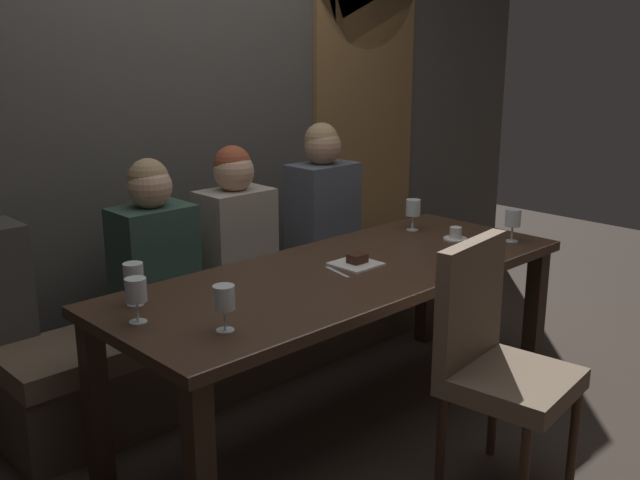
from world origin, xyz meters
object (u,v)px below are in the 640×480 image
diner_bearded (235,226)px  wine_glass_far_right (136,292)px  chair_near_side (494,352)px  fork_on_table (337,272)px  wine_glass_near_left (224,300)px  dining_table (345,288)px  wine_glass_end_right (413,209)px  diner_far_end (323,204)px  wine_glass_end_left (513,219)px  wine_glass_far_left (134,275)px  dessert_plate (356,262)px  espresso_cup (456,234)px  banquette_bench (248,334)px  diner_redhead (153,245)px

diner_bearded → wine_glass_far_right: size_ratio=4.66×
chair_near_side → wine_glass_far_right: bearing=142.6°
wine_glass_far_right → fork_on_table: 0.92m
wine_glass_far_right → wine_glass_near_left: bearing=-57.7°
dining_table → wine_glass_end_right: bearing=17.4°
dining_table → fork_on_table: bearing=-170.8°
diner_far_end → wine_glass_end_right: size_ratio=5.09×
dining_table → wine_glass_end_left: (0.92, -0.25, 0.20)m
wine_glass_end_right → fork_on_table: wine_glass_end_right is taller
wine_glass_end_left → fork_on_table: size_ratio=0.96×
wine_glass_far_right → wine_glass_far_left: same height
dining_table → wine_glass_end_right: (0.74, 0.23, 0.20)m
dining_table → diner_bearded: diner_bearded is taller
wine_glass_end_right → dessert_plate: wine_glass_end_right is taller
wine_glass_near_left → wine_glass_end_left: same height
dining_table → wine_glass_far_left: bearing=164.7°
espresso_cup → dessert_plate: 0.67m
banquette_bench → diner_redhead: diner_redhead is taller
chair_near_side → wine_glass_far_right: (-1.04, 0.80, 0.29)m
banquette_bench → wine_glass_end_right: wine_glass_end_right is taller
chair_near_side → wine_glass_end_left: (0.85, 0.47, 0.30)m
diner_far_end → dessert_plate: (-0.44, -0.67, -0.09)m
dessert_plate → diner_redhead: bearing=129.7°
espresso_cup → dessert_plate: espresso_cup is taller
banquette_bench → dessert_plate: size_ratio=13.16×
wine_glass_end_right → fork_on_table: 0.85m
diner_redhead → wine_glass_end_left: (1.44, -0.98, 0.05)m
wine_glass_far_right → chair_near_side: bearing=-37.4°
wine_glass_near_left → wine_glass_end_right: (1.54, 0.43, 0.00)m
wine_glass_near_left → dining_table: bearing=14.0°
chair_near_side → wine_glass_near_left: 1.06m
dining_table → dessert_plate: bearing=8.9°
wine_glass_far_right → diner_redhead: bearing=54.5°
wine_glass_far_left → wine_glass_far_right: bearing=-117.5°
espresso_cup → fork_on_table: 0.82m
diner_redhead → espresso_cup: diner_redhead is taller
diner_far_end → diner_redhead: bearing=177.4°
diner_bearded → wine_glass_far_right: (-0.93, -0.64, 0.04)m
wine_glass_far_right → diner_far_end: bearing=21.9°
chair_near_side → espresso_cup: chair_near_side is taller
wine_glass_far_left → wine_glass_near_left: bearing=-78.5°
wine_glass_end_right → espresso_cup: wine_glass_end_right is taller
wine_glass_far_left → espresso_cup: 1.67m
dining_table → wine_glass_far_right: (-0.97, 0.08, 0.20)m
wine_glass_near_left → wine_glass_end_left: (1.72, -0.05, 0.00)m
dining_table → diner_bearded: (-0.05, 0.72, 0.16)m
diner_far_end → chair_near_side: bearing=-107.7°
wine_glass_end_left → wine_glass_end_right: 0.52m
diner_far_end → wine_glass_end_right: (0.23, -0.45, 0.01)m
wine_glass_far_left → diner_far_end: bearing=17.2°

